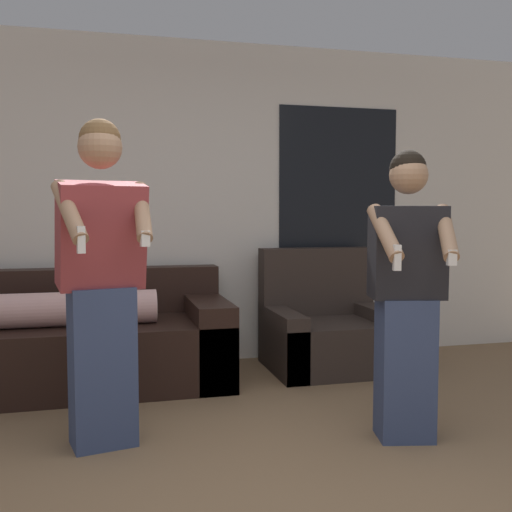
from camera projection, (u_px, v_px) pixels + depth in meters
wall_back at (200, 203)px, 5.06m from camera, size 6.60×0.07×2.70m
couch at (79, 344)px, 4.38m from camera, size 2.17×0.98×0.84m
armchair at (327, 331)px, 4.90m from camera, size 0.98×0.84×0.97m
person_left at (102, 282)px, 3.19m from camera, size 0.51×0.56×1.76m
person_right at (407, 294)px, 3.31m from camera, size 0.47×0.51×1.61m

